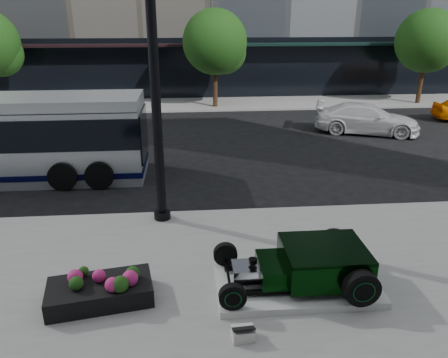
{
  "coord_description": "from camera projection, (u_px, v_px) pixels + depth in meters",
  "views": [
    {
      "loc": [
        -0.75,
        -13.71,
        5.64
      ],
      "look_at": [
        0.23,
        -2.27,
        1.2
      ],
      "focal_mm": 35.0,
      "sensor_mm": 36.0,
      "label": 1
    }
  ],
  "objects": [
    {
      "name": "ground",
      "position": [
        212.0,
        188.0,
        14.84
      ],
      "size": [
        120.0,
        120.0,
        0.0
      ],
      "primitive_type": "plane",
      "color": "black",
      "rests_on": "ground"
    },
    {
      "name": "sidewalk_far",
      "position": [
        199.0,
        104.0,
        27.82
      ],
      "size": [
        70.0,
        4.0,
        0.12
      ],
      "primitive_type": "cube",
      "color": "gray",
      "rests_on": "ground"
    },
    {
      "name": "street_trees",
      "position": [
        217.0,
        45.0,
        25.72
      ],
      "size": [
        29.8,
        3.8,
        5.7
      ],
      "color": "black",
      "rests_on": "sidewalk_far"
    },
    {
      "name": "display_plinth",
      "position": [
        296.0,
        284.0,
        9.29
      ],
      "size": [
        3.4,
        1.8,
        0.15
      ],
      "primitive_type": "cube",
      "color": "silver",
      "rests_on": "sidewalk_near"
    },
    {
      "name": "hot_rod",
      "position": [
        313.0,
        263.0,
        9.14
      ],
      "size": [
        3.22,
        2.0,
        0.81
      ],
      "color": "black",
      "rests_on": "display_plinth"
    },
    {
      "name": "info_plaque",
      "position": [
        243.0,
        333.0,
        7.81
      ],
      "size": [
        0.42,
        0.33,
        0.31
      ],
      "color": "silver",
      "rests_on": "sidewalk_near"
    },
    {
      "name": "lamppost",
      "position": [
        155.0,
        79.0,
        11.01
      ],
      "size": [
        0.47,
        0.47,
        8.46
      ],
      "color": "black",
      "rests_on": "sidewalk_near"
    },
    {
      "name": "flower_planter",
      "position": [
        100.0,
        290.0,
        8.8
      ],
      "size": [
        2.21,
        1.37,
        0.67
      ],
      "color": "black",
      "rests_on": "sidewalk_near"
    },
    {
      "name": "white_sedan",
      "position": [
        367.0,
        119.0,
        21.28
      ],
      "size": [
        5.3,
        3.52,
        1.43
      ],
      "primitive_type": "imported",
      "rotation": [
        0.0,
        0.0,
        1.23
      ],
      "color": "silver",
      "rests_on": "ground"
    }
  ]
}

